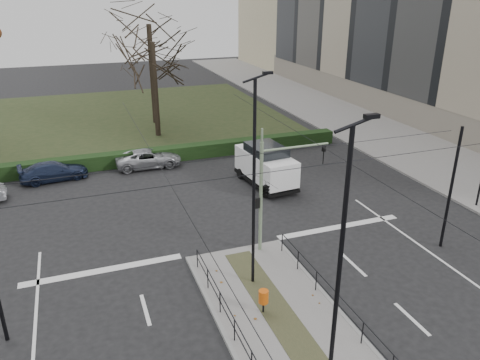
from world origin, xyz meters
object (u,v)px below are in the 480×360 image
Objects in this scene: streetlamp_median_near at (339,277)px; bare_tree_near at (152,49)px; streetlamp_median_far at (254,184)px; bare_tree_center at (149,32)px; litter_bin at (264,297)px; white_van at (266,164)px; traffic_light at (267,188)px; parked_car_third at (54,171)px; parked_car_fourth at (149,158)px.

streetlamp_median_near is 0.87× the size of bare_tree_near.
streetlamp_median_far is 27.13m from bare_tree_center.
litter_bin is 0.11× the size of streetlamp_median_near.
white_van reaches higher than litter_bin.
traffic_light is 3.13m from streetlamp_median_far.
bare_tree_center is at bearing -43.92° from parked_car_third.
streetlamp_median_near reaches higher than litter_bin.
streetlamp_median_near is 22.65m from parked_car_fourth.
white_van reaches higher than parked_car_third.
white_van is 14.75m from bare_tree_near.
parked_car_fourth is at bearing -102.66° from bare_tree_center.
bare_tree_center is (-0.76, 24.54, 4.92)m from traffic_light.
traffic_light is at bearing -150.59° from parked_car_third.
parked_car_third is at bearing 113.56° from litter_bin.
streetlamp_median_far is at bearing -115.54° from white_van.
parked_car_third is 0.36× the size of bare_tree_center.
bare_tree_center is (2.53, 11.27, 7.53)m from parked_car_fourth.
traffic_light is 5.46× the size of litter_bin.
parked_car_fourth reaches higher than parked_car_third.
bare_tree_near reaches higher than litter_bin.
bare_tree_center reaches higher than parked_car_third.
traffic_light reaches higher than parked_car_third.
bare_tree_center is (-3.92, 16.97, 6.81)m from white_van.
bare_tree_center is 1.14× the size of bare_tree_near.
bare_tree_center reaches higher than parked_car_fourth.
litter_bin is 0.19× the size of white_van.
litter_bin is at bearing -173.95° from parked_car_fourth.
streetlamp_median_far is at bearing -91.74° from bare_tree_center.
litter_bin is 0.10× the size of bare_tree_near.
bare_tree_near is (0.53, 29.35, 2.56)m from streetlamp_median_near.
streetlamp_median_far reaches higher than traffic_light.
bare_tree_center is (1.06, 33.52, 3.55)m from streetlamp_median_near.
parked_car_fourth is 8.64m from white_van.
bare_tree_center is (1.20, 28.91, 7.32)m from litter_bin.
bare_tree_center is (0.82, 26.88, 3.57)m from streetlamp_median_far.
litter_bin is (-1.96, -4.37, -2.40)m from traffic_light.
parked_car_third is 0.93× the size of parked_car_fourth.
streetlamp_median_near reaches higher than parked_car_fourth.
litter_bin is 5.95m from streetlamp_median_near.
parked_car_third is 0.42× the size of bare_tree_near.
streetlamp_median_far is 2.07× the size of parked_car_third.
streetlamp_median_near is 0.76× the size of bare_tree_center.
white_van is (12.67, -5.37, 0.73)m from parked_car_third.
streetlamp_median_far is 17.67m from parked_car_third.
bare_tree_center reaches higher than white_van.
white_van is at bearing 67.33° from traffic_light.
bare_tree_center reaches higher than traffic_light.
bare_tree_near reaches higher than streetlamp_median_far.
bare_tree_center is at bearing 103.01° from white_van.
litter_bin is at bearing -163.33° from parked_car_third.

